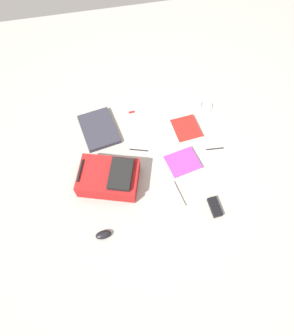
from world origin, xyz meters
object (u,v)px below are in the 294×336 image
Objects in this scene: cable_coil at (206,105)px; usb_stick at (132,112)px; laptop at (99,129)px; power_brick at (215,207)px; book_manual at (165,199)px; pen_black at (215,148)px; book_red at (183,162)px; pen_blue at (139,150)px; computer_mouse at (103,235)px; backpack at (109,178)px; book_comic at (186,129)px.

cable_coil reaches higher than usb_stick.
power_brick is (-0.81, -0.69, -0.00)m from laptop.
book_manual is 5.18× the size of usb_stick.
book_manual is at bearing 124.78° from pen_black.
pen_blue is (0.18, 0.30, -0.01)m from book_red.
computer_mouse is at bearing 149.56° from pen_blue.
backpack is 0.41m from book_manual.
laptop is 7.98× the size of usb_stick.
power_brick reaches higher than book_comic.
book_red is at bearing 159.93° from book_comic.
pen_blue is at bearing -33.32° from computer_mouse.
pen_black is at bearing -18.43° from power_brick.
cable_coil is 0.78× the size of pen_blue.
book_red is at bearing 104.45° from pen_black.
power_brick is 1.01× the size of pen_black.
book_comic is (0.33, -0.65, -0.06)m from backpack.
pen_blue is (0.11, 0.57, -0.00)m from pen_black.
computer_mouse reaches higher than cable_coil.
book_manual is at bearing -167.51° from pen_blue.
cable_coil is 0.42m from pen_black.
cable_coil is (0.74, -0.53, -0.00)m from book_manual.
book_manual is at bearing -121.75° from backpack.
usb_stick is (0.06, 0.61, -0.00)m from cable_coil.
computer_mouse is 2.08× the size of usb_stick.
computer_mouse is at bearing 132.92° from cable_coil.
computer_mouse is at bearing 133.31° from book_comic.
book_red is at bearing -126.64° from laptop.
laptop is 0.91m from pen_black.
laptop is 2.87× the size of pen_black.
pen_blue is at bearing 116.40° from cable_coil.
book_comic is at bearing -29.11° from book_manual.
book_manual is 2.31× the size of cable_coil.
book_manual is 2.48× the size of computer_mouse.
laptop is 3.83× the size of computer_mouse.
computer_mouse reaches higher than power_brick.
book_red is 1.93× the size of pen_black.
laptop reaches higher than pen_black.
backpack is at bearing -17.88° from computer_mouse.
book_manual reaches higher than pen_blue.
computer_mouse is at bearing 109.80° from book_manual.
book_red is 0.40m from power_brick.
power_brick reaches higher than usb_stick.
book_comic is 2.32× the size of computer_mouse.
book_comic reaches higher than pen_black.
backpack is 0.73m from book_comic.
backpack is 2.00× the size of book_comic.
pen_black and pen_blue have the same top height.
backpack is at bearing -177.26° from laptop.
pen_blue reaches higher than usb_stick.
backpack reaches higher than power_brick.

